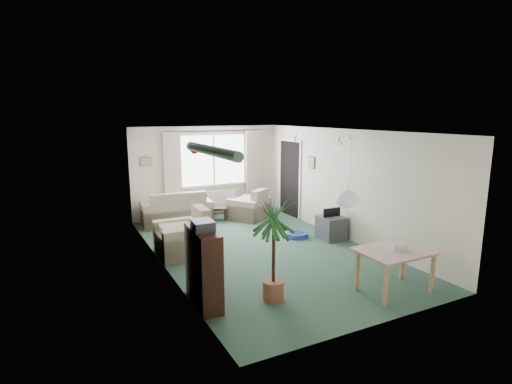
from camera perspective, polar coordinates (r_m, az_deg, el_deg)
name	(u,v)px	position (r m, az deg, el deg)	size (l,w,h in m)	color
ground	(263,250)	(8.17, 0.96, -8.31)	(6.50, 6.50, 0.00)	#2C4A3A
window	(213,160)	(10.80, -6.11, 4.59)	(1.80, 0.03, 1.30)	white
curtain_rod	(214,131)	(10.67, -6.04, 8.66)	(2.60, 0.03, 0.03)	black
curtain_left	(173,172)	(10.39, -11.83, 2.88)	(0.45, 0.08, 2.00)	beige
curtain_right	(253,166)	(11.20, -0.38, 3.70)	(0.45, 0.08, 2.00)	beige
radiator	(215,200)	(10.95, -5.92, -1.16)	(1.20, 0.10, 0.55)	white
doorway	(290,179)	(10.74, 4.87, 1.88)	(0.03, 0.95, 2.00)	black
pendant_lamp	(348,199)	(6.03, 12.98, -1.01)	(0.36, 0.36, 0.36)	white
tinsel_garland	(211,151)	(4.83, -6.42, 5.87)	(1.60, 1.60, 0.12)	#196626
bauble_cluster_a	(295,136)	(9.15, 5.63, 7.96)	(0.20, 0.20, 0.20)	silver
bauble_cluster_b	(339,139)	(8.35, 11.84, 7.48)	(0.20, 0.20, 0.20)	silver
wall_picture_back	(145,162)	(10.30, -15.53, 4.21)	(0.28, 0.03, 0.22)	brown
wall_picture_right	(312,162)	(9.83, 7.97, 4.20)	(0.03, 0.24, 0.30)	brown
sofa	(176,207)	(10.17, -11.31, -2.12)	(1.70, 0.90, 0.85)	beige
armchair_corner	(249,204)	(10.46, -1.01, -1.67)	(0.90, 0.85, 0.80)	beige
armchair_left	(183,232)	(7.94, -10.43, -5.63)	(1.02, 0.96, 0.91)	beige
coffee_table	(212,213)	(10.44, -6.33, -3.05)	(0.77, 0.43, 0.35)	black
photo_frame	(208,204)	(10.39, -6.81, -1.70)	(0.12, 0.02, 0.16)	brown
bookshelf	(203,267)	(5.85, -7.52, -10.59)	(0.31, 0.92, 1.13)	black
hifi_box	(203,225)	(5.60, -7.64, -4.75)	(0.28, 0.35, 0.14)	#3F4045
houseplant	(274,249)	(5.86, 2.53, -8.19)	(0.67, 0.67, 1.56)	#1A4C1E
dining_table	(395,271)	(6.63, 19.18, -10.62)	(1.06, 0.71, 0.66)	tan
gift_box	(397,247)	(6.51, 19.53, -7.40)	(0.25, 0.18, 0.12)	silver
tv_cube	(331,228)	(8.96, 10.70, -5.03)	(0.51, 0.56, 0.51)	#3C3D42
pet_bed	(297,235)	(9.05, 5.81, -6.07)	(0.52, 0.52, 0.10)	navy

